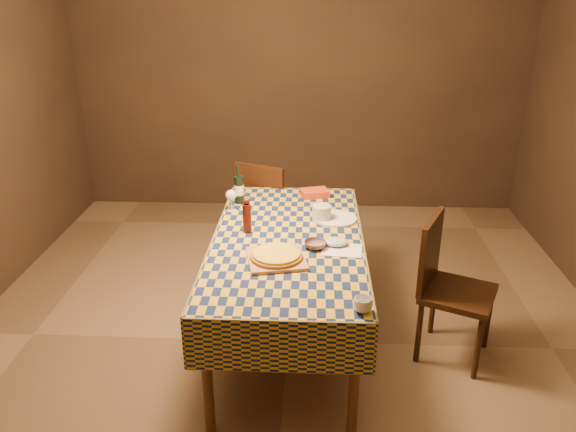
% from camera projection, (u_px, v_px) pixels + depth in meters
% --- Properties ---
extents(room, '(5.00, 5.10, 2.70)m').
position_uv_depth(room, '(288.00, 148.00, 3.27)').
color(room, brown).
rests_on(room, ground).
extents(dining_table, '(0.94, 1.84, 0.77)m').
position_uv_depth(dining_table, '(288.00, 249.00, 3.52)').
color(dining_table, brown).
rests_on(dining_table, ground).
extents(cutting_board, '(0.38, 0.38, 0.02)m').
position_uv_depth(cutting_board, '(276.00, 259.00, 3.22)').
color(cutting_board, '#A56F4D').
rests_on(cutting_board, dining_table).
extents(pizza, '(0.35, 0.35, 0.03)m').
position_uv_depth(pizza, '(276.00, 255.00, 3.21)').
color(pizza, '#906218').
rests_on(pizza, cutting_board).
extents(pepper_mill, '(0.07, 0.07, 0.23)m').
position_uv_depth(pepper_mill, '(247.00, 216.00, 3.54)').
color(pepper_mill, '#481110').
rests_on(pepper_mill, dining_table).
extents(bowl, '(0.16, 0.16, 0.04)m').
position_uv_depth(bowl, '(315.00, 245.00, 3.36)').
color(bowl, '#684C58').
rests_on(bowl, dining_table).
extents(wine_glass, '(0.08, 0.08, 0.15)m').
position_uv_depth(wine_glass, '(231.00, 196.00, 3.87)').
color(wine_glass, silver).
rests_on(wine_glass, dining_table).
extents(wine_bottle, '(0.09, 0.09, 0.28)m').
position_uv_depth(wine_bottle, '(239.00, 189.00, 4.01)').
color(wine_bottle, black).
rests_on(wine_bottle, dining_table).
extents(deli_tub, '(0.15, 0.15, 0.10)m').
position_uv_depth(deli_tub, '(322.00, 213.00, 3.74)').
color(deli_tub, silver).
rests_on(deli_tub, dining_table).
extents(takeout_container, '(0.23, 0.19, 0.05)m').
position_uv_depth(takeout_container, '(314.00, 193.00, 4.17)').
color(takeout_container, '#B93C18').
rests_on(takeout_container, dining_table).
extents(white_plate, '(0.37, 0.37, 0.02)m').
position_uv_depth(white_plate, '(336.00, 219.00, 3.76)').
color(white_plate, white).
rests_on(white_plate, dining_table).
extents(tumbler, '(0.12, 0.12, 0.07)m').
position_uv_depth(tumbler, '(363.00, 305.00, 2.71)').
color(tumbler, silver).
rests_on(tumbler, dining_table).
extents(flour_patch, '(0.25, 0.21, 0.00)m').
position_uv_depth(flour_patch, '(342.00, 250.00, 3.34)').
color(flour_patch, white).
rests_on(flour_patch, dining_table).
extents(flour_bag, '(0.16, 0.12, 0.04)m').
position_uv_depth(flour_bag, '(336.00, 242.00, 3.40)').
color(flour_bag, '#A9BED9').
rests_on(flour_bag, dining_table).
extents(chair_far, '(0.55, 0.56, 0.93)m').
position_uv_depth(chair_far, '(267.00, 209.00, 4.60)').
color(chair_far, black).
rests_on(chair_far, ground).
extents(chair_right, '(0.56, 0.56, 0.93)m').
position_uv_depth(chair_right, '(446.00, 280.00, 3.50)').
color(chair_right, black).
rests_on(chair_right, ground).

